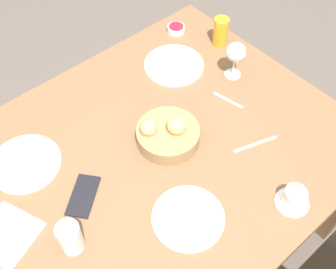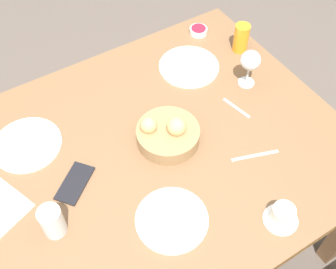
{
  "view_description": "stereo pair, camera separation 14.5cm",
  "coord_description": "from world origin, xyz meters",
  "px_view_note": "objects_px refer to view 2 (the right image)",
  "views": [
    {
      "loc": [
        0.51,
        0.66,
        1.87
      ],
      "look_at": [
        -0.08,
        -0.01,
        0.73
      ],
      "focal_mm": 45.0,
      "sensor_mm": 36.0,
      "label": 1
    },
    {
      "loc": [
        0.39,
        0.75,
        1.87
      ],
      "look_at": [
        -0.08,
        -0.01,
        0.73
      ],
      "focal_mm": 45.0,
      "sensor_mm": 36.0,
      "label": 2
    }
  ],
  "objects_px": {
    "wine_glass": "(250,61)",
    "knife_silver": "(255,156)",
    "plate_far_center": "(172,220)",
    "coffee_cup": "(282,216)",
    "plate_near_left": "(189,66)",
    "juice_glass": "(241,38)",
    "spoon_coffee": "(236,107)",
    "plate_near_right": "(27,144)",
    "jam_bowl_berry": "(198,31)",
    "bread_basket": "(168,134)",
    "cell_phone": "(75,183)",
    "water_tumbler": "(52,221)"
  },
  "relations": [
    {
      "from": "coffee_cup",
      "to": "cell_phone",
      "type": "distance_m",
      "value": 0.66
    },
    {
      "from": "plate_far_center",
      "to": "cell_phone",
      "type": "bearing_deg",
      "value": -54.39
    },
    {
      "from": "plate_far_center",
      "to": "coffee_cup",
      "type": "xyz_separation_m",
      "value": [
        -0.28,
        0.17,
        0.02
      ]
    },
    {
      "from": "plate_far_center",
      "to": "wine_glass",
      "type": "height_order",
      "value": "wine_glass"
    },
    {
      "from": "wine_glass",
      "to": "knife_silver",
      "type": "bearing_deg",
      "value": 56.66
    },
    {
      "from": "plate_near_right",
      "to": "juice_glass",
      "type": "height_order",
      "value": "juice_glass"
    },
    {
      "from": "bread_basket",
      "to": "spoon_coffee",
      "type": "xyz_separation_m",
      "value": [
        -0.29,
        0.01,
        -0.03
      ]
    },
    {
      "from": "plate_far_center",
      "to": "jam_bowl_berry",
      "type": "height_order",
      "value": "jam_bowl_berry"
    },
    {
      "from": "plate_far_center",
      "to": "cell_phone",
      "type": "xyz_separation_m",
      "value": [
        0.2,
        -0.28,
        -0.0
      ]
    },
    {
      "from": "bread_basket",
      "to": "plate_near_right",
      "type": "distance_m",
      "value": 0.49
    },
    {
      "from": "cell_phone",
      "to": "plate_far_center",
      "type": "bearing_deg",
      "value": 125.61
    },
    {
      "from": "spoon_coffee",
      "to": "cell_phone",
      "type": "distance_m",
      "value": 0.64
    },
    {
      "from": "juice_glass",
      "to": "knife_silver",
      "type": "relative_size",
      "value": 0.74
    },
    {
      "from": "plate_near_right",
      "to": "knife_silver",
      "type": "bearing_deg",
      "value": 144.98
    },
    {
      "from": "knife_silver",
      "to": "spoon_coffee",
      "type": "relative_size",
      "value": 1.3
    },
    {
      "from": "water_tumbler",
      "to": "spoon_coffee",
      "type": "xyz_separation_m",
      "value": [
        -0.76,
        -0.11,
        -0.05
      ]
    },
    {
      "from": "wine_glass",
      "to": "juice_glass",
      "type": "bearing_deg",
      "value": -120.19
    },
    {
      "from": "plate_near_right",
      "to": "jam_bowl_berry",
      "type": "bearing_deg",
      "value": -167.19
    },
    {
      "from": "plate_far_center",
      "to": "cell_phone",
      "type": "distance_m",
      "value": 0.34
    },
    {
      "from": "plate_near_right",
      "to": "wine_glass",
      "type": "xyz_separation_m",
      "value": [
        -0.83,
        0.16,
        0.11
      ]
    },
    {
      "from": "spoon_coffee",
      "to": "cell_phone",
      "type": "xyz_separation_m",
      "value": [
        0.64,
        -0.01,
        0.0
      ]
    },
    {
      "from": "plate_near_left",
      "to": "coffee_cup",
      "type": "height_order",
      "value": "coffee_cup"
    },
    {
      "from": "bread_basket",
      "to": "spoon_coffee",
      "type": "height_order",
      "value": "bread_basket"
    },
    {
      "from": "bread_basket",
      "to": "spoon_coffee",
      "type": "relative_size",
      "value": 1.75
    },
    {
      "from": "plate_near_right",
      "to": "water_tumbler",
      "type": "distance_m",
      "value": 0.35
    },
    {
      "from": "coffee_cup",
      "to": "spoon_coffee",
      "type": "distance_m",
      "value": 0.47
    },
    {
      "from": "jam_bowl_berry",
      "to": "juice_glass",
      "type": "bearing_deg",
      "value": 115.54
    },
    {
      "from": "bread_basket",
      "to": "plate_near_right",
      "type": "relative_size",
      "value": 0.92
    },
    {
      "from": "bread_basket",
      "to": "jam_bowl_berry",
      "type": "bearing_deg",
      "value": -134.62
    },
    {
      "from": "spoon_coffee",
      "to": "water_tumbler",
      "type": "bearing_deg",
      "value": 8.07
    },
    {
      "from": "bread_basket",
      "to": "plate_far_center",
      "type": "height_order",
      "value": "bread_basket"
    },
    {
      "from": "plate_near_left",
      "to": "knife_silver",
      "type": "distance_m",
      "value": 0.48
    },
    {
      "from": "juice_glass",
      "to": "spoon_coffee",
      "type": "distance_m",
      "value": 0.34
    },
    {
      "from": "plate_near_right",
      "to": "jam_bowl_berry",
      "type": "xyz_separation_m",
      "value": [
        -0.85,
        -0.19,
        0.01
      ]
    },
    {
      "from": "plate_near_left",
      "to": "spoon_coffee",
      "type": "relative_size",
      "value": 1.93
    },
    {
      "from": "bread_basket",
      "to": "plate_near_right",
      "type": "bearing_deg",
      "value": -28.89
    },
    {
      "from": "plate_near_right",
      "to": "knife_silver",
      "type": "height_order",
      "value": "plate_near_right"
    },
    {
      "from": "spoon_coffee",
      "to": "plate_near_right",
      "type": "bearing_deg",
      "value": -18.42
    },
    {
      "from": "cell_phone",
      "to": "knife_silver",
      "type": "bearing_deg",
      "value": 158.73
    },
    {
      "from": "plate_near_left",
      "to": "knife_silver",
      "type": "relative_size",
      "value": 1.49
    },
    {
      "from": "jam_bowl_berry",
      "to": "water_tumbler",
      "type": "bearing_deg",
      "value": 31.39
    },
    {
      "from": "plate_near_left",
      "to": "juice_glass",
      "type": "xyz_separation_m",
      "value": [
        -0.24,
        0.02,
        0.06
      ]
    },
    {
      "from": "plate_near_left",
      "to": "knife_silver",
      "type": "xyz_separation_m",
      "value": [
        0.05,
        0.48,
        -0.0
      ]
    },
    {
      "from": "plate_far_center",
      "to": "wine_glass",
      "type": "xyz_separation_m",
      "value": [
        -0.56,
        -0.35,
        0.11
      ]
    },
    {
      "from": "water_tumbler",
      "to": "wine_glass",
      "type": "height_order",
      "value": "wine_glass"
    },
    {
      "from": "spoon_coffee",
      "to": "knife_silver",
      "type": "bearing_deg",
      "value": 69.45
    },
    {
      "from": "plate_near_left",
      "to": "wine_glass",
      "type": "distance_m",
      "value": 0.26
    },
    {
      "from": "bread_basket",
      "to": "juice_glass",
      "type": "distance_m",
      "value": 0.57
    },
    {
      "from": "bread_basket",
      "to": "cell_phone",
      "type": "xyz_separation_m",
      "value": [
        0.35,
        -0.01,
        -0.03
      ]
    },
    {
      "from": "wine_glass",
      "to": "plate_near_right",
      "type": "bearing_deg",
      "value": -10.8
    }
  ]
}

